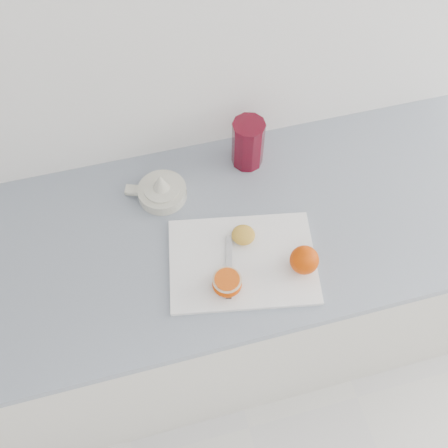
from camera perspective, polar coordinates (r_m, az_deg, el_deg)
The scene contains 8 objects.
counter at distance 1.74m, azimuth 2.40°, elevation -7.46°, with size 2.38×0.64×0.89m.
cutting_board at distance 1.28m, azimuth 2.12°, elevation -4.26°, with size 0.37×0.27×0.01m, color white.
whole_orange at distance 1.25m, azimuth 9.16°, elevation -4.09°, with size 0.07×0.07×0.07m.
half_orange at distance 1.22m, azimuth 0.35°, elevation -6.77°, with size 0.07×0.07×0.05m.
squeezed_shell at distance 1.30m, azimuth 2.22°, elevation -1.24°, with size 0.06×0.06×0.03m.
paring_knife at distance 1.24m, azimuth 0.56°, elevation -6.24°, with size 0.06×0.17×0.01m.
citrus_juicer at distance 1.38m, azimuth -7.15°, elevation 3.81°, with size 0.17×0.13×0.09m.
red_tumbler at distance 1.42m, azimuth 2.74°, elevation 9.04°, with size 0.09×0.09×0.15m.
Camera 1 is at (-0.18, 1.02, 2.03)m, focal length 40.00 mm.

